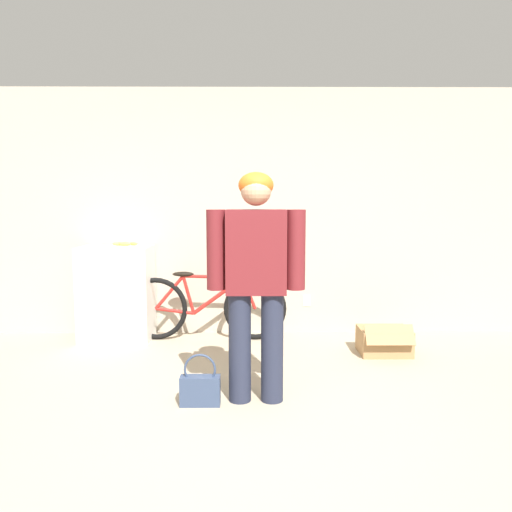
{
  "coord_description": "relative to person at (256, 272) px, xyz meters",
  "views": [
    {
      "loc": [
        -0.04,
        -2.68,
        1.44
      ],
      "look_at": [
        -0.01,
        0.78,
        1.05
      ],
      "focal_mm": 35.0,
      "sensor_mm": 36.0,
      "label": 1
    }
  ],
  "objects": [
    {
      "name": "person",
      "position": [
        0.0,
        0.0,
        0.0
      ],
      "size": [
        0.69,
        0.23,
        1.63
      ],
      "rotation": [
        0.0,
        0.0,
        -0.0
      ],
      "color": "#23283D",
      "rests_on": "ground_plane"
    },
    {
      "name": "banana",
      "position": [
        -1.34,
        1.67,
        0.05
      ],
      "size": [
        0.28,
        0.08,
        0.04
      ],
      "color": "#EAD64C",
      "rests_on": "side_shelf"
    },
    {
      "name": "handbag",
      "position": [
        -0.39,
        -0.08,
        -0.82
      ],
      "size": [
        0.28,
        0.1,
        0.37
      ],
      "color": "#334260",
      "rests_on": "ground_plane"
    },
    {
      "name": "side_shelf",
      "position": [
        -1.42,
        1.59,
        -0.45
      ],
      "size": [
        0.7,
        0.49,
        0.97
      ],
      "color": "white",
      "rests_on": "ground_plane"
    },
    {
      "name": "cardboard_box",
      "position": [
        1.21,
        1.09,
        -0.82
      ],
      "size": [
        0.46,
        0.44,
        0.31
      ],
      "color": "#A87F51",
      "rests_on": "ground_plane"
    },
    {
      "name": "wall_back",
      "position": [
        0.01,
        1.89,
        0.36
      ],
      "size": [
        8.0,
        0.07,
        2.6
      ],
      "color": "#B7AD99",
      "rests_on": "ground_plane"
    },
    {
      "name": "ground_plane",
      "position": [
        0.01,
        -0.78,
        -0.94
      ],
      "size": [
        14.0,
        14.0,
        0.0
      ],
      "primitive_type": "plane",
      "color": "tan"
    },
    {
      "name": "bicycle",
      "position": [
        -0.51,
        1.58,
        -0.59
      ],
      "size": [
        1.67,
        0.46,
        0.72
      ],
      "rotation": [
        0.0,
        0.0,
        -0.01
      ],
      "color": "black",
      "rests_on": "ground_plane"
    }
  ]
}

